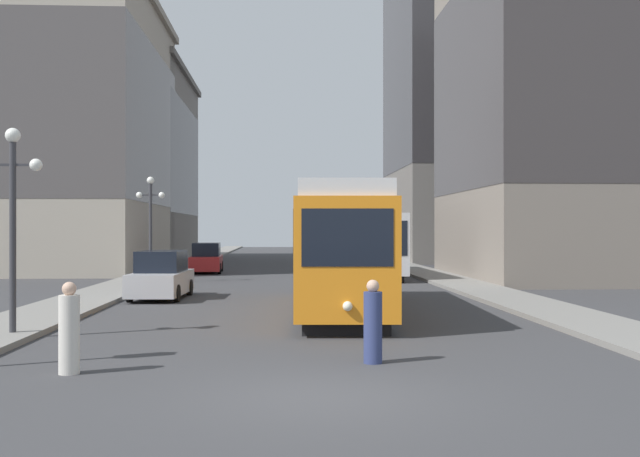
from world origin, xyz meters
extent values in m
plane|color=#38383A|center=(0.00, 0.00, 0.00)|extent=(200.00, 200.00, 0.00)
cube|color=gray|center=(-7.80, 40.00, 0.07)|extent=(2.51, 120.00, 0.15)
cube|color=gray|center=(7.80, 40.00, 0.07)|extent=(2.51, 120.00, 0.15)
cube|color=black|center=(1.22, 12.14, 0.17)|extent=(2.73, 11.25, 0.35)
cube|color=orange|center=(1.22, 12.14, 1.90)|extent=(3.17, 12.24, 3.10)
cube|color=black|center=(1.22, 12.14, 2.60)|extent=(3.17, 11.75, 1.08)
cube|color=silver|center=(1.22, 12.14, 3.67)|extent=(2.95, 11.99, 0.44)
cube|color=black|center=(0.94, 6.10, 2.44)|extent=(2.21, 0.18, 1.40)
sphere|color=#F2EACC|center=(0.94, 6.03, 0.80)|extent=(0.24, 0.24, 0.24)
cube|color=black|center=(4.17, 30.16, 0.17)|extent=(2.41, 11.15, 0.35)
cube|color=silver|center=(4.17, 30.16, 1.90)|extent=(2.81, 12.13, 3.10)
cube|color=black|center=(4.17, 30.16, 2.44)|extent=(2.83, 11.65, 1.30)
cube|color=black|center=(4.30, 24.15, 2.21)|extent=(2.31, 0.13, 1.71)
cylinder|color=black|center=(-6.15, 15.56, 0.32)|extent=(0.21, 0.65, 0.64)
cylinder|color=black|center=(-6.04, 18.35, 0.32)|extent=(0.21, 0.65, 0.64)
cylinder|color=black|center=(-4.44, 15.49, 0.32)|extent=(0.21, 0.65, 0.64)
cylinder|color=black|center=(-4.33, 18.28, 0.32)|extent=(0.21, 0.65, 0.64)
cube|color=#B2B2B7|center=(-5.24, 16.92, 0.60)|extent=(1.98, 4.58, 0.84)
cube|color=black|center=(-5.23, 17.03, 1.42)|extent=(1.68, 2.54, 0.80)
cylinder|color=black|center=(-6.04, 32.40, 0.32)|extent=(0.20, 0.65, 0.64)
cylinder|color=black|center=(-6.15, 35.32, 0.32)|extent=(0.20, 0.65, 0.64)
cylinder|color=black|center=(-4.33, 32.47, 0.32)|extent=(0.20, 0.65, 0.64)
cylinder|color=black|center=(-4.44, 35.39, 0.32)|extent=(0.20, 0.65, 0.64)
cube|color=maroon|center=(-5.24, 33.90, 0.60)|extent=(1.98, 4.78, 0.84)
cube|color=black|center=(-5.24, 34.01, 1.42)|extent=(1.68, 2.65, 0.80)
cylinder|color=beige|center=(-4.51, 2.09, 0.72)|extent=(0.38, 0.38, 1.44)
sphere|color=tan|center=(-4.51, 2.09, 1.55)|extent=(0.26, 0.26, 0.26)
cylinder|color=navy|center=(1.16, 2.89, 0.70)|extent=(0.37, 0.37, 1.41)
sphere|color=tan|center=(1.16, 2.89, 1.52)|extent=(0.25, 0.25, 0.25)
cylinder|color=#333338|center=(-7.14, 6.65, 2.45)|extent=(0.16, 0.16, 4.60)
sphere|color=white|center=(-7.14, 6.65, 4.91)|extent=(0.36, 0.36, 0.36)
sphere|color=white|center=(-6.59, 6.65, 4.20)|extent=(0.31, 0.31, 0.31)
cube|color=#333338|center=(-7.14, 6.65, 4.20)|extent=(1.10, 0.06, 0.06)
cylinder|color=#333338|center=(-7.14, 25.47, 2.53)|extent=(0.16, 0.16, 4.76)
sphere|color=white|center=(-7.14, 25.47, 5.07)|extent=(0.36, 0.36, 0.36)
sphere|color=white|center=(-7.69, 25.47, 4.34)|extent=(0.31, 0.31, 0.31)
sphere|color=white|center=(-6.59, 25.47, 4.34)|extent=(0.31, 0.31, 0.31)
cube|color=#333338|center=(-7.14, 25.47, 4.34)|extent=(1.10, 0.06, 0.06)
cube|color=#A89E8E|center=(-16.06, 37.89, 8.60)|extent=(14.01, 18.37, 17.21)
cube|color=#544F4E|center=(-16.06, 37.89, 9.46)|extent=(14.05, 18.41, 10.32)
cube|color=gray|center=(-16.06, 37.89, 17.46)|extent=(14.61, 18.97, 0.50)
cube|color=slate|center=(-16.12, 54.01, 7.95)|extent=(14.13, 18.47, 15.90)
cube|color=#383538|center=(-16.12, 54.01, 8.74)|extent=(14.17, 18.51, 9.54)
cube|color=#5F5B56|center=(-16.12, 54.01, 16.15)|extent=(14.73, 19.07, 0.50)
cube|color=slate|center=(14.54, 27.74, 9.36)|extent=(10.97, 14.82, 18.71)
cube|color=#3D3838|center=(14.54, 27.74, 10.29)|extent=(11.01, 14.86, 11.23)
cube|color=slate|center=(15.81, 51.09, 15.18)|extent=(13.51, 15.94, 30.37)
cube|color=#383538|center=(15.81, 51.09, 16.70)|extent=(13.55, 15.98, 18.22)
camera|label=1|loc=(-0.63, -11.68, 2.64)|focal=41.78mm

